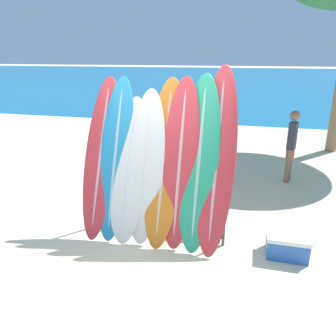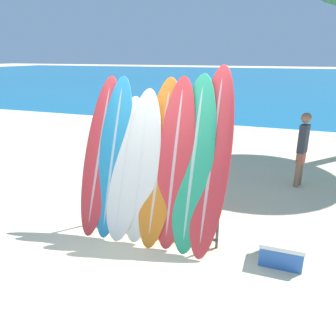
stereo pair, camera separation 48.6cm
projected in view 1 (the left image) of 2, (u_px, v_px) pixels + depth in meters
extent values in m
plane|color=beige|center=(140.00, 247.00, 4.65)|extent=(160.00, 160.00, 0.00)
cube|color=#146693|center=(244.00, 77.00, 39.65)|extent=(120.00, 60.00, 0.00)
cube|color=white|center=(214.00, 126.00, 12.49)|extent=(120.00, 0.60, 0.01)
cylinder|color=#47474C|center=(91.00, 204.00, 5.04)|extent=(0.04, 0.04, 0.80)
cylinder|color=#47474C|center=(224.00, 220.00, 4.56)|extent=(0.04, 0.04, 0.80)
cylinder|color=#47474C|center=(154.00, 188.00, 4.68)|extent=(2.08, 0.04, 0.04)
cylinder|color=#47474C|center=(155.00, 229.00, 4.89)|extent=(2.08, 0.04, 0.04)
ellipsoid|color=red|center=(101.00, 156.00, 4.88)|extent=(0.51, 1.06, 2.29)
ellipsoid|color=#D59E9F|center=(101.00, 156.00, 4.88)|extent=(0.09, 1.03, 2.20)
ellipsoid|color=teal|center=(116.00, 158.00, 4.80)|extent=(0.52, 0.97, 2.30)
ellipsoid|color=#98BACC|center=(116.00, 158.00, 4.80)|extent=(0.09, 0.94, 2.21)
ellipsoid|color=silver|center=(129.00, 169.00, 4.74)|extent=(0.58, 0.91, 2.02)
ellipsoid|color=silver|center=(129.00, 169.00, 4.74)|extent=(0.11, 0.88, 1.94)
ellipsoid|color=silver|center=(146.00, 167.00, 4.67)|extent=(0.55, 0.79, 2.14)
ellipsoid|color=silver|center=(146.00, 167.00, 4.67)|extent=(0.10, 0.77, 2.06)
ellipsoid|color=orange|center=(164.00, 161.00, 4.65)|extent=(0.55, 1.04, 2.29)
ellipsoid|color=beige|center=(164.00, 161.00, 4.65)|extent=(0.10, 1.01, 2.20)
ellipsoid|color=red|center=(180.00, 163.00, 4.56)|extent=(0.52, 0.85, 2.32)
ellipsoid|color=#D59E9F|center=(180.00, 163.00, 4.56)|extent=(0.09, 0.83, 2.23)
ellipsoid|color=#289E70|center=(199.00, 162.00, 4.51)|extent=(0.55, 0.99, 2.36)
ellipsoid|color=#9AC3B3|center=(199.00, 162.00, 4.51)|extent=(0.10, 0.96, 2.27)
ellipsoid|color=red|center=(217.00, 158.00, 4.48)|extent=(0.52, 1.16, 2.47)
ellipsoid|color=#D59E9F|center=(217.00, 158.00, 4.48)|extent=(0.09, 1.13, 2.38)
cylinder|color=beige|center=(174.00, 162.00, 7.08)|extent=(0.11, 0.11, 0.76)
cylinder|color=beige|center=(172.00, 160.00, 7.23)|extent=(0.11, 0.11, 0.76)
cube|color=#CC4C3D|center=(173.00, 149.00, 7.07)|extent=(0.22, 0.25, 0.23)
cube|color=#2D333D|center=(173.00, 130.00, 6.93)|extent=(0.24, 0.27, 0.60)
sphere|color=beige|center=(173.00, 110.00, 6.79)|extent=(0.22, 0.22, 0.22)
cylinder|color=#846047|center=(288.00, 166.00, 6.88)|extent=(0.10, 0.10, 0.72)
cylinder|color=#846047|center=(290.00, 164.00, 7.00)|extent=(0.10, 0.10, 0.72)
cube|color=#CC4C3D|center=(290.00, 154.00, 6.85)|extent=(0.19, 0.23, 0.22)
cube|color=#2D333D|center=(292.00, 136.00, 6.73)|extent=(0.21, 0.26, 0.56)
sphere|color=#846047|center=(295.00, 116.00, 6.59)|extent=(0.20, 0.20, 0.20)
cube|color=#2D60B7|center=(287.00, 247.00, 4.41)|extent=(0.53, 0.39, 0.26)
cube|color=white|center=(288.00, 236.00, 4.36)|extent=(0.55, 0.41, 0.06)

